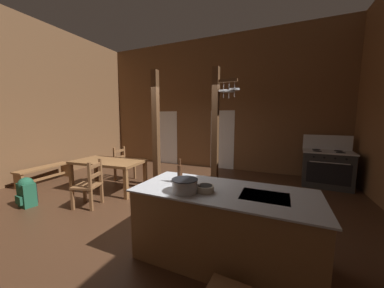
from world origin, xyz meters
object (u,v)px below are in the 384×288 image
Objects in this scene: kitchen_island at (223,225)px; ladderback_chair_near_window at (89,185)px; stove_range at (326,168)px; bench_along_left_wall at (44,171)px; ladderback_chair_by_post at (123,164)px; bottle_tall_on_counter at (180,173)px; stockpot_on_counter at (185,186)px; backpack at (26,191)px; dining_table at (109,164)px; mixing_bowl_on_counter at (205,188)px.

ladderback_chair_near_window reaches higher than kitchen_island.
stove_range is 7.65m from bench_along_left_wall.
ladderback_chair_by_post is at bearing 148.44° from kitchen_island.
bench_along_left_wall is 4.28× the size of bottle_tall_on_counter.
stove_range is 3.50× the size of stockpot_on_counter.
bottle_tall_on_counter is at bearing 176.25° from kitchen_island.
stove_range is 4.50m from bottle_tall_on_counter.
bottle_tall_on_counter is at bearing -10.56° from ladderback_chair_near_window.
kitchen_island is at bearing 31.29° from stockpot_on_counter.
kitchen_island is 4.21m from stove_range.
kitchen_island is 4.03m from backpack.
dining_table is at bearing 157.32° from kitchen_island.
stove_range reaches higher than backpack.
mixing_bowl_on_counter is (3.06, -1.49, 0.29)m from dining_table.
ladderback_chair_near_window reaches higher than dining_table.
ladderback_chair_near_window is 1.29m from backpack.
dining_table is 1.64m from backpack.
bottle_tall_on_counter reaches higher than mixing_bowl_on_counter.
mixing_bowl_on_counter is at bearing -34.64° from ladderback_chair_by_post.
ladderback_chair_by_post is at bearing 107.68° from dining_table.
ladderback_chair_near_window reaches higher than bench_along_left_wall.
ladderback_chair_by_post is 4.05m from mixing_bowl_on_counter.
mixing_bowl_on_counter is (-0.19, -0.14, 0.49)m from kitchen_island.
dining_table is (-3.25, 1.36, 0.20)m from kitchen_island.
ladderback_chair_near_window is 2.52× the size of stockpot_on_counter.
dining_table is at bearing 60.67° from backpack.
ladderback_chair_near_window is 2.35m from bottle_tall_on_counter.
stove_range is at bearing 35.81° from ladderback_chair_near_window.
dining_table reaches higher than backpack.
mixing_bowl_on_counter reaches higher than backpack.
ladderback_chair_near_window is at bearing -65.97° from dining_table.
stove_range is at bearing 20.79° from bench_along_left_wall.
stove_range is 2.21× the size of backpack.
bench_along_left_wall is 5.35m from mixing_bowl_on_counter.
stockpot_on_counter is (4.96, -1.33, 0.68)m from bench_along_left_wall.
dining_table is at bearing 153.95° from mixing_bowl_on_counter.
dining_table is at bearing 114.03° from ladderback_chair_near_window.
stockpot_on_counter is (3.09, -2.39, 0.53)m from ladderback_chair_by_post.
stockpot_on_counter is at bearing -54.02° from bottle_tall_on_counter.
kitchen_island is at bearing 0.58° from backpack.
mixing_bowl_on_counter is at bearing 26.65° from stockpot_on_counter.
dining_table is 4.68× the size of stockpot_on_counter.
dining_table is at bearing -154.11° from stove_range.
bottle_tall_on_counter is (4.75, -1.05, 0.73)m from bench_along_left_wall.
bottle_tall_on_counter is (2.64, -1.32, 0.38)m from dining_table.
bottle_tall_on_counter reaches higher than bench_along_left_wall.
backpack is at bearing -178.65° from bottle_tall_on_counter.
stove_range is 5.72m from ladderback_chair_near_window.
stockpot_on_counter is at bearing -37.72° from ladderback_chair_by_post.
stove_range reaches higher than dining_table.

